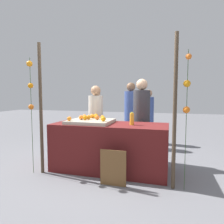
{
  "coord_description": "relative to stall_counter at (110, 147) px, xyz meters",
  "views": [
    {
      "loc": [
        1.05,
        -3.52,
        1.39
      ],
      "look_at": [
        0.0,
        0.15,
        1.06
      ],
      "focal_mm": 32.92,
      "sensor_mm": 36.0,
      "label": 1
    }
  ],
  "objects": [
    {
      "name": "orange_0",
      "position": [
        -0.07,
        -0.14,
        0.53
      ],
      "size": [
        0.09,
        0.09,
        0.09
      ],
      "primitive_type": "sphere",
      "color": "orange",
      "rests_on": "orange_tray"
    },
    {
      "name": "canopy_post_left",
      "position": [
        -1.11,
        -0.45,
        0.7
      ],
      "size": [
        0.06,
        0.06,
        2.26
      ],
      "primitive_type": "cylinder",
      "color": "#473828",
      "rests_on": "ground_plane"
    },
    {
      "name": "stall_counter",
      "position": [
        0.0,
        0.0,
        0.0
      ],
      "size": [
        2.06,
        0.83,
        0.86
      ],
      "primitive_type": "cube",
      "color": "#5B1919",
      "rests_on": "ground_plane"
    },
    {
      "name": "vendor_left",
      "position": [
        -0.5,
        0.63,
        0.3
      ],
      "size": [
        0.31,
        0.31,
        1.57
      ],
      "color": "beige",
      "rests_on": "ground_plane"
    },
    {
      "name": "crowd_person_2",
      "position": [
        0.03,
        1.84,
        0.36
      ],
      "size": [
        0.34,
        0.34,
        1.69
      ],
      "color": "#384C8C",
      "rests_on": "ground_plane"
    },
    {
      "name": "orange_3",
      "position": [
        -0.17,
        0.11,
        0.53
      ],
      "size": [
        0.08,
        0.08,
        0.08
      ],
      "primitive_type": "sphere",
      "color": "orange",
      "rests_on": "orange_tray"
    },
    {
      "name": "crowd_person_1",
      "position": [
        -0.99,
        2.02,
        0.27
      ],
      "size": [
        0.3,
        0.3,
        1.49
      ],
      "color": "#99999E",
      "rests_on": "ground_plane"
    },
    {
      "name": "orange_5",
      "position": [
        -0.43,
        0.23,
        0.53
      ],
      "size": [
        0.08,
        0.08,
        0.08
      ],
      "primitive_type": "sphere",
      "color": "orange",
      "rests_on": "orange_tray"
    },
    {
      "name": "chalkboard_sign",
      "position": [
        0.24,
        -0.61,
        -0.16
      ],
      "size": [
        0.4,
        0.03,
        0.56
      ],
      "color": "brown",
      "rests_on": "ground_plane"
    },
    {
      "name": "vendor_right",
      "position": [
        0.48,
        0.66,
        0.36
      ],
      "size": [
        0.34,
        0.34,
        1.7
      ],
      "color": "#333338",
      "rests_on": "ground_plane"
    },
    {
      "name": "orange_tray",
      "position": [
        -0.36,
        -0.02,
        0.46
      ],
      "size": [
        0.78,
        0.7,
        0.06
      ],
      "primitive_type": "cube",
      "color": "#B2AD99",
      "rests_on": "stall_counter"
    },
    {
      "name": "orange_2",
      "position": [
        -0.6,
        0.25,
        0.52
      ],
      "size": [
        0.07,
        0.07,
        0.07
      ],
      "primitive_type": "sphere",
      "color": "orange",
      "rests_on": "orange_tray"
    },
    {
      "name": "orange_1",
      "position": [
        -0.46,
        -0.06,
        0.53
      ],
      "size": [
        0.09,
        0.09,
        0.09
      ],
      "primitive_type": "sphere",
      "color": "orange",
      "rests_on": "orange_tray"
    },
    {
      "name": "garland_strand_left",
      "position": [
        -1.27,
        -0.5,
        1.12
      ],
      "size": [
        0.1,
        0.11,
        2.0
      ],
      "color": "#2D4C23",
      "rests_on": "ground_plane"
    },
    {
      "name": "orange_9",
      "position": [
        -0.55,
        -0.03,
        0.53
      ],
      "size": [
        0.08,
        0.08,
        0.08
      ],
      "primitive_type": "sphere",
      "color": "orange",
      "rests_on": "orange_tray"
    },
    {
      "name": "orange_6",
      "position": [
        -0.42,
        0.02,
        0.53
      ],
      "size": [
        0.09,
        0.09,
        0.09
      ],
      "primitive_type": "sphere",
      "color": "orange",
      "rests_on": "orange_tray"
    },
    {
      "name": "orange_4",
      "position": [
        -0.26,
        0.05,
        0.53
      ],
      "size": [
        0.08,
        0.08,
        0.08
      ],
      "primitive_type": "sphere",
      "color": "orange",
      "rests_on": "orange_tray"
    },
    {
      "name": "ground_plane",
      "position": [
        0.0,
        0.0,
        -0.43
      ],
      "size": [
        24.0,
        24.0,
        0.0
      ],
      "primitive_type": "plane",
      "color": "slate"
    },
    {
      "name": "garland_strand_right",
      "position": [
        1.27,
        -0.46,
        1.03
      ],
      "size": [
        0.1,
        0.11,
        2.0
      ],
      "color": "#2D4C23",
      "rests_on": "ground_plane"
    },
    {
      "name": "crowd_person_0",
      "position": [
        0.45,
        2.35,
        0.28
      ],
      "size": [
        0.3,
        0.3,
        1.51
      ],
      "color": "#384C8C",
      "rests_on": "ground_plane"
    },
    {
      "name": "canopy_post_right",
      "position": [
        1.11,
        -0.45,
        0.7
      ],
      "size": [
        0.06,
        0.06,
        2.26
      ],
      "primitive_type": "cylinder",
      "color": "#473828",
      "rests_on": "ground_plane"
    },
    {
      "name": "orange_7",
      "position": [
        -0.68,
        -0.25,
        0.53
      ],
      "size": [
        0.08,
        0.08,
        0.08
      ],
      "primitive_type": "sphere",
      "color": "orange",
      "rests_on": "orange_tray"
    },
    {
      "name": "juice_bottle",
      "position": [
        0.41,
        -0.03,
        0.53
      ],
      "size": [
        0.07,
        0.07,
        0.22
      ],
      "color": "#F5A626",
      "rests_on": "stall_counter"
    },
    {
      "name": "orange_8",
      "position": [
        -0.34,
        0.21,
        0.53
      ],
      "size": [
        0.09,
        0.09,
        0.09
      ],
      "primitive_type": "sphere",
      "color": "orange",
      "rests_on": "orange_tray"
    }
  ]
}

